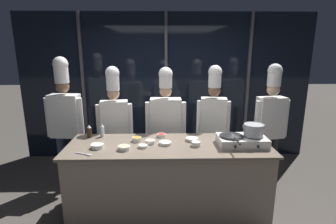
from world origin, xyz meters
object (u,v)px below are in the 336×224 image
at_px(stock_pot, 254,130).
at_px(serving_spoon_slotted, 86,154).
at_px(squeeze_bottle_clear, 102,131).
at_px(chef_head, 65,114).
at_px(prep_bowl_garlic, 196,144).
at_px(frying_pan, 232,135).
at_px(chef_pastry, 213,116).
at_px(prep_bowl_carrots, 137,139).
at_px(prep_bowl_shrimp, 150,142).
at_px(prep_bowl_rice, 192,139).
at_px(squeeze_bottle_soy, 89,132).
at_px(prep_bowl_bean_sprouts, 97,146).
at_px(chef_apprentice, 271,117).
at_px(chef_line, 166,120).
at_px(chef_sous, 115,119).
at_px(prep_bowl_chicken, 143,146).
at_px(prep_bowl_bell_pepper, 161,135).
at_px(portable_stove, 242,141).
at_px(prep_bowl_ginger, 124,148).
at_px(prep_bowl_onion, 165,143).

xyz_separation_m(stock_pot, serving_spoon_slotted, (-1.94, -0.25, -0.19)).
distance_m(squeeze_bottle_clear, chef_head, 0.77).
bearing_deg(prep_bowl_garlic, frying_pan, 0.90).
xyz_separation_m(serving_spoon_slotted, chef_pastry, (1.62, 1.11, 0.14)).
relative_size(prep_bowl_carrots, prep_bowl_shrimp, 0.98).
height_order(prep_bowl_rice, chef_pastry, chef_pastry).
relative_size(stock_pot, squeeze_bottle_soy, 1.50).
xyz_separation_m(prep_bowl_bean_sprouts, chef_apprentice, (2.39, 0.80, 0.13)).
bearing_deg(serving_spoon_slotted, stock_pot, 7.40).
xyz_separation_m(prep_bowl_carrots, chef_head, (-1.11, 0.62, 0.17)).
height_order(squeeze_bottle_soy, prep_bowl_shrimp, squeeze_bottle_soy).
bearing_deg(squeeze_bottle_soy, chef_apprentice, 9.18).
bearing_deg(frying_pan, prep_bowl_carrots, 171.26).
relative_size(squeeze_bottle_soy, prep_bowl_shrimp, 1.42).
bearing_deg(chef_line, prep_bowl_garlic, 113.98).
relative_size(squeeze_bottle_soy, chef_sous, 0.09).
bearing_deg(prep_bowl_chicken, prep_bowl_bell_pepper, 60.09).
bearing_deg(chef_apprentice, chef_sous, -9.84).
height_order(frying_pan, prep_bowl_chicken, frying_pan).
bearing_deg(prep_bowl_bean_sprouts, prep_bowl_carrots, 26.34).
height_order(squeeze_bottle_soy, chef_sous, chef_sous).
xyz_separation_m(stock_pot, prep_bowl_bean_sprouts, (-1.87, -0.05, -0.17)).
relative_size(prep_bowl_shrimp, chef_pastry, 0.07).
height_order(portable_stove, frying_pan, frying_pan).
height_order(frying_pan, prep_bowl_carrots, frying_pan).
bearing_deg(squeeze_bottle_clear, prep_bowl_shrimp, -23.12).
xyz_separation_m(portable_stove, prep_bowl_bean_sprouts, (-1.74, -0.05, -0.03)).
distance_m(prep_bowl_ginger, prep_bowl_bell_pepper, 0.62).
relative_size(squeeze_bottle_soy, chef_apprentice, 0.09).
distance_m(prep_bowl_bell_pepper, prep_bowl_bean_sprouts, 0.85).
xyz_separation_m(portable_stove, prep_bowl_garlic, (-0.56, -0.01, -0.03)).
bearing_deg(prep_bowl_carrots, prep_bowl_bean_sprouts, -153.66).
xyz_separation_m(prep_bowl_shrimp, chef_pastry, (0.93, 0.78, 0.12)).
relative_size(prep_bowl_onion, prep_bowl_chicken, 1.39).
distance_m(frying_pan, prep_bowl_bell_pepper, 0.92).
bearing_deg(chef_sous, prep_bowl_chicken, 112.86).
bearing_deg(prep_bowl_ginger, stock_pot, 4.13).
bearing_deg(prep_bowl_shrimp, prep_bowl_garlic, -9.90).
bearing_deg(squeeze_bottle_clear, serving_spoon_slotted, -94.04).
relative_size(prep_bowl_garlic, chef_head, 0.06).
xyz_separation_m(prep_bowl_rice, chef_sous, (-1.08, 0.58, 0.10)).
height_order(squeeze_bottle_clear, chef_apprentice, chef_apprentice).
relative_size(chef_head, chef_sous, 1.07).
bearing_deg(stock_pot, portable_stove, -179.92).
bearing_deg(stock_pot, serving_spoon_slotted, -172.60).
xyz_separation_m(stock_pot, prep_bowl_carrots, (-1.42, 0.17, -0.17)).
bearing_deg(chef_pastry, prep_bowl_carrots, 40.11).
bearing_deg(chef_pastry, prep_bowl_bean_sprouts, 38.57).
bearing_deg(chef_sous, prep_bowl_ginger, 98.89).
distance_m(squeeze_bottle_soy, prep_bowl_onion, 1.04).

